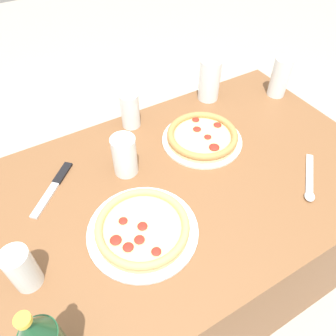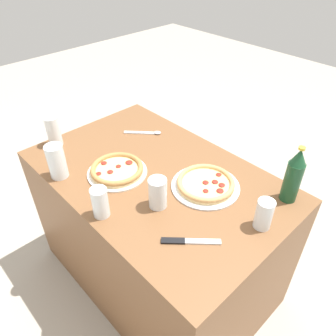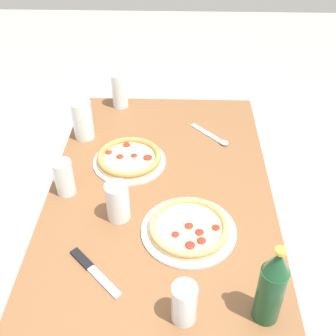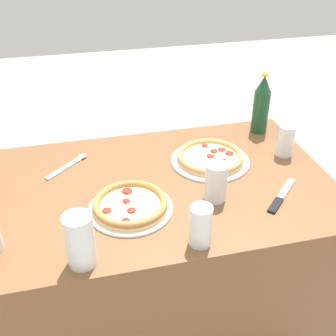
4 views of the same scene
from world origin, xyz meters
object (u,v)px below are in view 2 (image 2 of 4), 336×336
at_px(pizza_pepperoni, 206,184).
at_px(glass_iced_tea, 158,194).
at_px(beer_bottle, 294,176).
at_px(glass_red_wine, 264,215).
at_px(glass_cola, 100,204).
at_px(pizza_margherita, 117,170).
at_px(knife, 188,241).
at_px(glass_water, 57,163).
at_px(spoon, 147,133).
at_px(glass_mango_juice, 54,133).

xyz_separation_m(pizza_pepperoni, glass_iced_tea, (0.06, 0.22, 0.04)).
relative_size(pizza_pepperoni, beer_bottle, 1.16).
height_order(glass_iced_tea, glass_red_wine, glass_iced_tea).
bearing_deg(beer_bottle, glass_cola, 53.51).
bearing_deg(pizza_margherita, knife, 173.83).
distance_m(glass_water, knife, 0.67).
distance_m(pizza_margherita, beer_bottle, 0.74).
distance_m(glass_iced_tea, beer_bottle, 0.53).
bearing_deg(pizza_pepperoni, spoon, -11.67).
height_order(pizza_pepperoni, spoon, pizza_pepperoni).
height_order(beer_bottle, knife, beer_bottle).
bearing_deg(glass_red_wine, spoon, -8.52).
bearing_deg(knife, glass_cola, 23.99).
relative_size(glass_cola, knife, 0.76).
bearing_deg(pizza_pepperoni, beer_bottle, -145.55).
bearing_deg(glass_cola, spoon, -57.14).
relative_size(glass_cola, spoon, 0.79).
distance_m(glass_red_wine, spoon, 0.80).
relative_size(glass_red_wine, glass_mango_juice, 0.80).
bearing_deg(glass_mango_juice, knife, -178.21).
height_order(glass_iced_tea, glass_cola, glass_iced_tea).
relative_size(beer_bottle, spoon, 1.56).
bearing_deg(pizza_margherita, glass_red_wine, -162.19).
bearing_deg(spoon, beer_bottle, -173.68).
xyz_separation_m(pizza_margherita, pizza_pepperoni, (-0.34, -0.22, -0.00)).
height_order(glass_iced_tea, spoon, glass_iced_tea).
xyz_separation_m(pizza_pepperoni, glass_mango_juice, (0.74, 0.30, 0.05)).
bearing_deg(pizza_margherita, beer_bottle, -146.49).
bearing_deg(glass_red_wine, glass_mango_juice, 15.28).
relative_size(pizza_pepperoni, glass_water, 1.85).
xyz_separation_m(pizza_margherita, beer_bottle, (-0.61, -0.40, 0.10)).
distance_m(glass_red_wine, knife, 0.29).
xyz_separation_m(glass_water, spoon, (0.01, -0.51, -0.07)).
height_order(pizza_pepperoni, glass_iced_tea, glass_iced_tea).
relative_size(glass_cola, beer_bottle, 0.50).
height_order(glass_cola, beer_bottle, beer_bottle).
relative_size(pizza_margherita, glass_mango_juice, 1.76).
height_order(glass_water, glass_mango_juice, glass_water).
xyz_separation_m(glass_red_wine, spoon, (0.79, -0.12, -0.05)).
bearing_deg(beer_bottle, glass_water, 37.84).
distance_m(pizza_margherita, spoon, 0.36).
relative_size(pizza_margherita, glass_cola, 2.11).
height_order(glass_iced_tea, beer_bottle, beer_bottle).
height_order(glass_mango_juice, spoon, glass_mango_juice).
relative_size(glass_red_wine, knife, 0.73).
distance_m(pizza_pepperoni, knife, 0.31).
bearing_deg(glass_mango_juice, glass_red_wine, -164.72).
relative_size(glass_water, spoon, 0.97).
bearing_deg(spoon, pizza_pepperoni, 168.33).
bearing_deg(glass_water, beer_bottle, -142.16).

